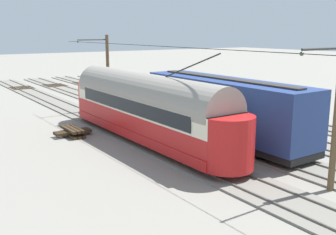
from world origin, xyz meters
name	(u,v)px	position (x,y,z in m)	size (l,w,h in m)	color
ground_plane	(236,134)	(0.00, 0.00, 0.00)	(220.00, 220.00, 0.00)	gray
track_streetcar_siding	(291,121)	(-6.10, -0.31, 0.05)	(2.80, 80.00, 0.18)	slate
track_adjacent_siding	(254,128)	(-2.03, -0.31, 0.05)	(2.80, 80.00, 0.18)	slate
track_third_siding	(210,136)	(2.03, -0.31, 0.05)	(2.80, 80.00, 0.18)	slate
track_outer_siding	(158,146)	(6.10, -0.31, 0.05)	(2.80, 80.00, 0.18)	slate
vintage_streetcar	(145,107)	(6.10, -1.73, 2.26)	(2.65, 17.38, 5.64)	red
coach_adjacent	(224,108)	(2.03, 0.91, 2.16)	(2.96, 12.67, 3.85)	navy
catenary_pole_foreground	(107,72)	(3.58, -12.21, 3.42)	(2.82, 0.28, 6.53)	brown
catenary_pole_mid_near	(336,114)	(3.58, 9.50, 3.42)	(2.82, 0.28, 6.53)	brown
overhead_wire_run	(286,53)	(6.05, 8.76, 5.98)	(2.61, 47.41, 0.18)	black
spare_tie_stack	(73,132)	(9.32, -5.78, 0.27)	(2.40, 2.40, 0.54)	#382819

